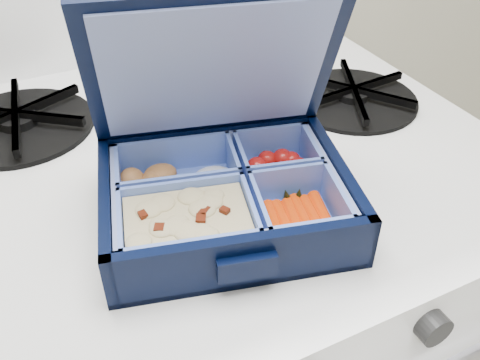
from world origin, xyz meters
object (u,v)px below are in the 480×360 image
burner_grate (353,93)px  fork (228,135)px  stove (223,359)px  bento_box (226,198)px

burner_grate → fork: (-0.19, -0.01, -0.01)m
stove → fork: bearing=-50.7°
bento_box → fork: bento_box is taller
fork → stove: bearing=-175.1°
stove → fork: size_ratio=5.67×
bento_box → stove: bearing=84.2°
burner_grate → stove: bearing=177.9°
fork → bento_box: bearing=-60.1°
stove → fork: (0.01, -0.01, 0.49)m
stove → burner_grate: 0.54m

